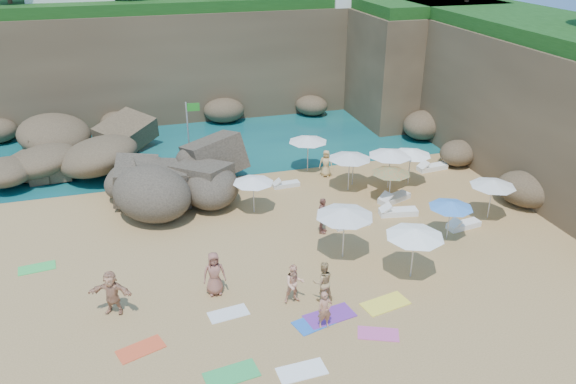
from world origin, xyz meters
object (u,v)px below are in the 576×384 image
object	(u,v)px
person_stand_2	(226,153)
person_stand_4	(326,163)
parasol_0	(308,139)
parasol_1	(253,180)
parasol_2	(390,153)
rock_outcrop	(201,196)
person_stand_5	(149,207)
person_stand_1	(323,282)
person_stand_3	(322,216)
lounger_0	(394,198)
flag_pole	(190,127)

from	to	relation	value
person_stand_2	person_stand_4	bearing A→B (deg)	-168.83
parasol_0	person_stand_2	distance (m)	5.36
parasol_1	parasol_2	xyz separation A→B (m)	(8.09, 0.81, 0.31)
rock_outcrop	person_stand_5	bearing A→B (deg)	-143.19
person_stand_1	person_stand_3	size ratio (longest dim) A/B	0.94
lounger_0	person_stand_3	distance (m)	5.51
lounger_0	person_stand_2	xyz separation A→B (m)	(-7.85, 7.81, 0.61)
flag_pole	lounger_0	distance (m)	12.88
person_stand_4	parasol_2	bearing A→B (deg)	-13.80
parasol_1	person_stand_5	xyz separation A→B (m)	(-5.33, 0.57, -1.07)
lounger_0	person_stand_5	bearing A→B (deg)	152.73
flag_pole	person_stand_2	size ratio (longest dim) A/B	2.78
lounger_0	person_stand_5	xyz separation A→B (m)	(-13.01, 1.43, 0.63)
rock_outcrop	lounger_0	size ratio (longest dim) A/B	3.61
parasol_1	lounger_0	size ratio (longest dim) A/B	1.09
person_stand_2	lounger_0	bearing A→B (deg)	179.92
flag_pole	person_stand_5	distance (m)	7.22
flag_pole	parasol_1	world-z (taller)	flag_pole
rock_outcrop	person_stand_5	distance (m)	3.70
parasol_0	person_stand_1	distance (m)	13.32
rock_outcrop	person_stand_2	world-z (taller)	person_stand_2
parasol_2	person_stand_2	world-z (taller)	parasol_2
person_stand_1	person_stand_3	xyz separation A→B (m)	(1.80, 5.21, 0.06)
person_stand_3	person_stand_5	world-z (taller)	person_stand_3
flag_pole	person_stand_4	distance (m)	8.50
person_stand_3	rock_outcrop	bearing A→B (deg)	70.76
parasol_0	person_stand_1	bearing A→B (deg)	-105.40
parasol_1	rock_outcrop	bearing A→B (deg)	131.67
flag_pole	parasol_1	xyz separation A→B (m)	(2.31, -6.84, -0.86)
person_stand_1	lounger_0	bearing A→B (deg)	-130.63
person_stand_2	parasol_1	bearing A→B (deg)	136.12
rock_outcrop	parasol_2	bearing A→B (deg)	-10.37
person_stand_5	person_stand_1	bearing A→B (deg)	-64.93
lounger_0	person_stand_2	distance (m)	11.09
lounger_0	person_stand_2	bearing A→B (deg)	114.14
parasol_0	flag_pole	bearing A→B (deg)	160.89
flag_pole	person_stand_1	size ratio (longest dim) A/B	2.46
person_stand_2	person_stand_3	size ratio (longest dim) A/B	0.83
person_stand_3	person_stand_4	xyz separation A→B (m)	(2.51, 6.45, -0.10)
parasol_0	person_stand_4	distance (m)	1.86
rock_outcrop	person_stand_4	bearing A→B (deg)	4.78
rock_outcrop	flag_pole	world-z (taller)	flag_pole
parasol_1	person_stand_1	distance (m)	8.39
parasol_0	lounger_0	bearing A→B (deg)	-58.75
person_stand_2	person_stand_3	distance (m)	10.43
rock_outcrop	flag_pole	size ratio (longest dim) A/B	1.66
person_stand_1	person_stand_4	distance (m)	12.43
person_stand_2	parasol_0	bearing A→B (deg)	-163.22
lounger_0	person_stand_2	world-z (taller)	person_stand_2
person_stand_4	person_stand_3	bearing A→B (deg)	-83.31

